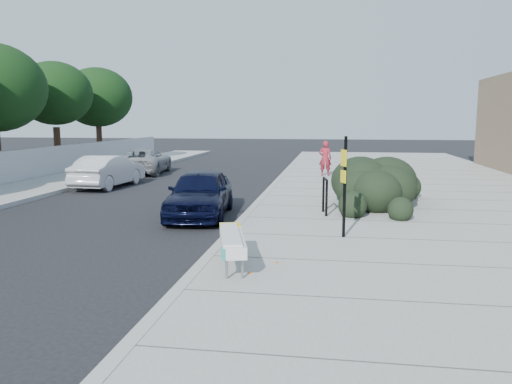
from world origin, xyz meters
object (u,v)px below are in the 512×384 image
bike_rack (325,192)px  bench (232,240)px  suv_silver (144,161)px  sedan_navy (200,193)px  wagon_silver (108,171)px  sign_post (344,180)px  pedestrian (325,158)px

bike_rack → bench: bearing=-115.4°
bench → suv_silver: 17.96m
bike_rack → sedan_navy: sedan_navy is taller
wagon_silver → sign_post: bearing=142.4°
wagon_silver → suv_silver: size_ratio=0.87×
bike_rack → sign_post: 2.90m
wagon_silver → suv_silver: wagon_silver is taller
bench → wagon_silver: wagon_silver is taller
bench → pedestrian: bearing=70.1°
pedestrian → bike_rack: bearing=89.5°
suv_silver → pedestrian: pedestrian is taller
bench → suv_silver: size_ratio=0.44×
sedan_navy → bike_rack: bearing=-3.1°
sedan_navy → suv_silver: bearing=112.9°
bike_rack → sign_post: bearing=-89.4°
sedan_navy → pedestrian: (3.45, 9.96, 0.28)m
sedan_navy → pedestrian: pedestrian is taller
bike_rack → sedan_navy: (-3.61, -0.17, -0.08)m
bike_rack → wagon_silver: 10.58m
wagon_silver → bench: bearing=127.9°
bike_rack → sign_post: (0.46, -2.78, 0.70)m
sign_post → sedan_navy: bearing=123.5°
wagon_silver → pedestrian: size_ratio=2.47×
sign_post → suv_silver: sign_post is taller
bike_rack → wagon_silver: wagon_silver is taller
bike_rack → sedan_navy: bearing=173.8°
suv_silver → pedestrian: (9.39, -0.95, 0.33)m
sedan_navy → suv_silver: 12.42m
sedan_navy → suv_silver: size_ratio=0.87×
sign_post → pedestrian: 12.60m
wagon_silver → bike_rack: bearing=152.2°
wagon_silver → pedestrian: 9.92m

